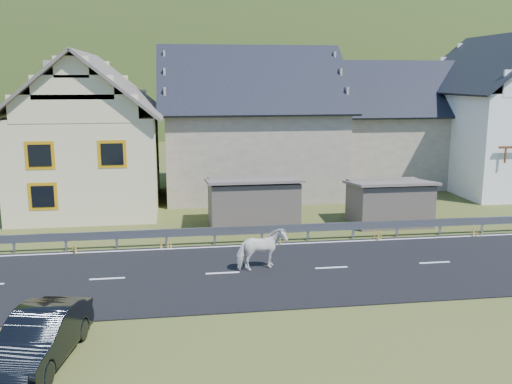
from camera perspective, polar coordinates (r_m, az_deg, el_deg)
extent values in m
plane|color=#374518|center=(21.23, 7.54, -7.62)|extent=(160.00, 160.00, 0.00)
cube|color=black|center=(21.22, 7.54, -7.56)|extent=(60.00, 7.00, 0.04)
cube|color=silver|center=(21.21, 7.55, -7.50)|extent=(60.00, 6.60, 0.01)
cube|color=#93969B|center=(24.46, 5.24, -3.57)|extent=(28.00, 0.08, 0.34)
cube|color=#93969B|center=(24.73, -23.05, -4.85)|extent=(0.10, 0.06, 0.70)
cube|color=#93969B|center=(24.29, -18.47, -4.80)|extent=(0.10, 0.06, 0.70)
cube|color=#93969B|center=(24.01, -13.76, -4.72)|extent=(0.10, 0.06, 0.70)
cube|color=#93969B|center=(23.89, -8.97, -4.60)|extent=(0.10, 0.06, 0.70)
cube|color=#93969B|center=(23.94, -4.16, -4.45)|extent=(0.10, 0.06, 0.70)
cube|color=#93969B|center=(24.16, 0.59, -4.27)|extent=(0.10, 0.06, 0.70)
cube|color=#93969B|center=(24.54, 5.22, -4.07)|extent=(0.10, 0.06, 0.70)
cube|color=#93969B|center=(25.07, 9.67, -3.85)|extent=(0.10, 0.06, 0.70)
cube|color=#93969B|center=(25.75, 13.92, -3.62)|extent=(0.10, 0.06, 0.70)
cube|color=#93969B|center=(26.56, 17.93, -3.39)|extent=(0.10, 0.06, 0.70)
cube|color=#93969B|center=(27.50, 21.68, -3.15)|extent=(0.10, 0.06, 0.70)
cube|color=#675B4F|center=(26.66, -0.34, -1.11)|extent=(4.30, 3.30, 2.40)
cube|color=#675B4F|center=(27.85, 13.17, -1.08)|extent=(3.80, 2.90, 2.20)
cube|color=beige|center=(31.88, -16.18, 3.07)|extent=(7.00, 9.00, 5.00)
cube|color=#C0840C|center=(27.65, -20.80, 3.44)|extent=(1.30, 0.12, 1.30)
cube|color=#C0840C|center=(27.14, -14.18, 3.70)|extent=(1.30, 0.12, 1.30)
cube|color=#C0840C|center=(27.96, -20.53, -0.42)|extent=(1.30, 0.12, 1.30)
cube|color=tan|center=(33.39, -19.69, 10.22)|extent=(0.70, 0.70, 2.40)
cube|color=tan|center=(34.86, -0.67, 4.20)|extent=(10.00, 9.00, 5.00)
cube|color=tan|center=(39.38, 13.55, 4.43)|extent=(9.00, 8.00, 4.60)
cube|color=white|center=(39.34, 23.41, 4.83)|extent=(8.00, 10.00, 6.00)
ellipsoid|color=#283912|center=(201.36, -5.26, 3.73)|extent=(440.00, 280.00, 260.00)
imported|color=white|center=(20.65, 0.54, -5.76)|extent=(1.30, 1.94, 1.50)
imported|color=black|center=(15.33, -20.77, -13.40)|extent=(2.08, 4.12, 1.30)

